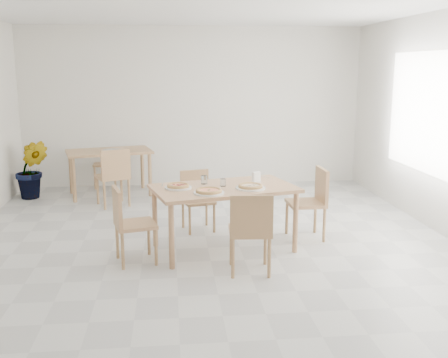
{
  "coord_description": "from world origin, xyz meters",
  "views": [
    {
      "loc": [
        -0.41,
        -5.87,
        2.08
      ],
      "look_at": [
        0.19,
        -0.06,
        0.84
      ],
      "focal_mm": 42.0,
      "sensor_mm": 36.0,
      "label": 1
    }
  ],
  "objects": [
    {
      "name": "room",
      "position": [
        2.98,
        0.3,
        1.5
      ],
      "size": [
        7.28,
        7.0,
        7.0
      ],
      "color": "beige",
      "rests_on": "ground"
    },
    {
      "name": "second_table",
      "position": [
        -1.42,
        2.81,
        0.66
      ],
      "size": [
        1.5,
        1.08,
        0.75
      ],
      "rotation": [
        0.0,
        0.0,
        0.25
      ],
      "color": "tan",
      "rests_on": "ground"
    },
    {
      "name": "napkin_holder",
      "position": [
        0.59,
        0.13,
        0.81
      ],
      "size": [
        0.12,
        0.11,
        0.13
      ],
      "rotation": [
        0.0,
        0.0,
        0.55
      ],
      "color": "silver",
      "rests_on": "main_table"
    },
    {
      "name": "pizza_margherita",
      "position": [
        -0.01,
        -0.38,
        0.78
      ],
      "size": [
        0.35,
        0.35,
        0.03
      ],
      "rotation": [
        0.0,
        0.0,
        0.24
      ],
      "color": "#F1BD71",
      "rests_on": "plate_margherita"
    },
    {
      "name": "chair_back_n",
      "position": [
        -1.57,
        3.5,
        0.47
      ],
      "size": [
        0.41,
        0.41,
        0.82
      ],
      "rotation": [
        0.0,
        0.0,
        0.01
      ],
      "color": "tan",
      "rests_on": "ground"
    },
    {
      "name": "fork_a",
      "position": [
        -0.52,
        0.09,
        0.75
      ],
      "size": [
        0.02,
        0.17,
        0.01
      ],
      "primitive_type": "cube",
      "rotation": [
        0.0,
        0.0,
        -0.05
      ],
      "color": "silver",
      "rests_on": "main_table"
    },
    {
      "name": "pizza_mushroom",
      "position": [
        0.47,
        -0.19,
        0.78
      ],
      "size": [
        0.29,
        0.29,
        0.03
      ],
      "rotation": [
        0.0,
        0.0,
        0.05
      ],
      "color": "#F1BD71",
      "rests_on": "plate_mushroom"
    },
    {
      "name": "plate_pepperoni",
      "position": [
        -0.34,
        -0.09,
        0.76
      ],
      "size": [
        0.31,
        0.31,
        0.02
      ],
      "primitive_type": "cylinder",
      "color": "white",
      "rests_on": "main_table"
    },
    {
      "name": "chair_north",
      "position": [
        -0.09,
        0.77,
        0.45
      ],
      "size": [
        0.46,
        0.46,
        0.77
      ],
      "rotation": [
        0.0,
        0.0,
        0.24
      ],
      "color": "tan",
      "rests_on": "ground"
    },
    {
      "name": "tumbler_a",
      "position": [
        -0.03,
        0.11,
        0.8
      ],
      "size": [
        0.07,
        0.07,
        0.1
      ],
      "primitive_type": "cylinder",
      "color": "white",
      "rests_on": "main_table"
    },
    {
      "name": "plate_empty",
      "position": [
        -1.37,
        2.75,
        0.76
      ],
      "size": [
        0.29,
        0.29,
        0.02
      ],
      "primitive_type": "cylinder",
      "color": "white",
      "rests_on": "second_table"
    },
    {
      "name": "plate_margherita",
      "position": [
        -0.01,
        -0.38,
        0.76
      ],
      "size": [
        0.33,
        0.33,
        0.02
      ],
      "primitive_type": "cylinder",
      "color": "white",
      "rests_on": "main_table"
    },
    {
      "name": "chair_west",
      "position": [
        -0.88,
        -0.39,
        0.49
      ],
      "size": [
        0.5,
        0.5,
        0.84
      ],
      "rotation": [
        0.0,
        0.0,
        1.82
      ],
      "color": "tan",
      "rests_on": "ground"
    },
    {
      "name": "main_table",
      "position": [
        0.19,
        -0.06,
        0.67
      ],
      "size": [
        1.77,
        1.27,
        0.75
      ],
      "rotation": [
        0.0,
        0.0,
        0.25
      ],
      "color": "tan",
      "rests_on": "ground"
    },
    {
      "name": "chair_south",
      "position": [
        0.38,
        -0.85,
        0.5
      ],
      "size": [
        0.46,
        0.46,
        0.86
      ],
      "rotation": [
        0.0,
        0.0,
        3.07
      ],
      "color": "tan",
      "rests_on": "ground"
    },
    {
      "name": "fork_b",
      "position": [
        0.75,
        0.4,
        0.75
      ],
      "size": [
        0.12,
        0.15,
        0.01
      ],
      "primitive_type": "cube",
      "rotation": [
        0.0,
        0.0,
        0.63
      ],
      "color": "silver",
      "rests_on": "main_table"
    },
    {
      "name": "chair_east",
      "position": [
        1.32,
        0.25,
        0.51
      ],
      "size": [
        0.44,
        0.44,
        0.88
      ],
      "rotation": [
        0.0,
        0.0,
        -1.55
      ],
      "color": "tan",
      "rests_on": "ground"
    },
    {
      "name": "pizza_pepperoni",
      "position": [
        -0.34,
        -0.09,
        0.78
      ],
      "size": [
        0.25,
        0.25,
        0.03
      ],
      "rotation": [
        0.0,
        0.0,
        0.01
      ],
      "color": "#F1BD71",
      "rests_on": "plate_pepperoni"
    },
    {
      "name": "plate_mushroom",
      "position": [
        0.47,
        -0.19,
        0.76
      ],
      "size": [
        0.34,
        0.34,
        0.02
      ],
      "primitive_type": "cylinder",
      "color": "white",
      "rests_on": "main_table"
    },
    {
      "name": "tumbler_b",
      "position": [
        0.18,
        -0.03,
        0.79
      ],
      "size": [
        0.06,
        0.06,
        0.08
      ],
      "primitive_type": "cylinder",
      "color": "white",
      "rests_on": "main_table"
    },
    {
      "name": "chair_back_s",
      "position": [
        -1.27,
        2.02,
        0.52
      ],
      "size": [
        0.58,
        0.58,
        0.89
      ],
      "rotation": [
        0.0,
        0.0,
        3.53
      ],
      "color": "tan",
      "rests_on": "ground"
    },
    {
      "name": "potted_plant",
      "position": [
        -2.65,
        2.7,
        0.47
      ],
      "size": [
        0.57,
        0.48,
        0.95
      ],
      "primitive_type": "imported",
      "rotation": [
        0.0,
        0.0,
        0.11
      ],
      "color": "#26601D",
      "rests_on": "ground"
    }
  ]
}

